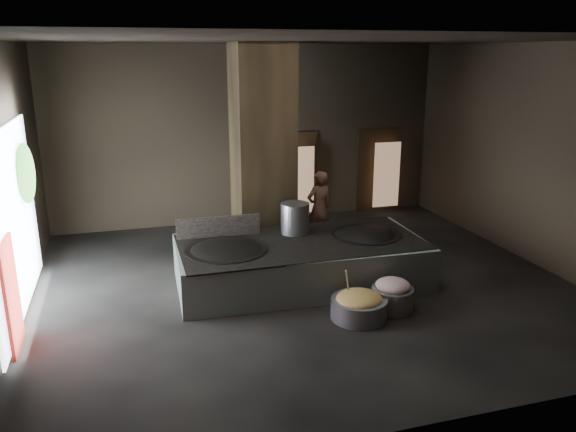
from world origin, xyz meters
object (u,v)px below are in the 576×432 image
object	(u,v)px
cook	(319,208)
hearth_platform	(301,262)
wok_left	(226,254)
stock_pot	(295,218)
veg_basin	(359,308)
wok_right	(365,238)
meat_basin	(392,299)

from	to	relation	value
cook	hearth_platform	bearing A→B (deg)	49.78
wok_left	stock_pot	bearing A→B (deg)	21.80
cook	veg_basin	bearing A→B (deg)	68.54
wok_left	wok_right	distance (m)	2.80
hearth_platform	wok_left	size ratio (longest dim) A/B	3.17
stock_pot	cook	bearing A→B (deg)	55.15
veg_basin	meat_basin	distance (m)	0.70
stock_pot	veg_basin	size ratio (longest dim) A/B	0.65
wok_left	wok_right	bearing A→B (deg)	2.05
hearth_platform	veg_basin	distance (m)	1.82
hearth_platform	wok_left	world-z (taller)	wok_left
wok_left	meat_basin	bearing A→B (deg)	-30.80
wok_right	cook	world-z (taller)	cook
stock_pot	meat_basin	world-z (taller)	stock_pot
wok_left	cook	distance (m)	3.29
wok_right	stock_pot	bearing A→B (deg)	158.96
wok_left	wok_right	world-z (taller)	wok_left
hearth_platform	meat_basin	size ratio (longest dim) A/B	6.46
wok_right	veg_basin	bearing A→B (deg)	-116.16
stock_pot	cook	xyz separation A→B (m)	(1.04, 1.49, -0.27)
wok_right	veg_basin	distance (m)	2.08
hearth_platform	cook	distance (m)	2.36
stock_pot	wok_left	bearing A→B (deg)	-158.20
hearth_platform	stock_pot	size ratio (longest dim) A/B	7.67
cook	wok_right	bearing A→B (deg)	85.34
wok_left	hearth_platform	bearing A→B (deg)	1.97
hearth_platform	wok_left	bearing A→B (deg)	-176.06
wok_right	meat_basin	xyz separation A→B (m)	(-0.20, -1.65, -0.55)
wok_left	stock_pot	distance (m)	1.66
hearth_platform	stock_pot	distance (m)	0.91
hearth_platform	wok_left	xyz separation A→B (m)	(-1.45, -0.05, 0.34)
veg_basin	hearth_platform	bearing A→B (deg)	105.02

